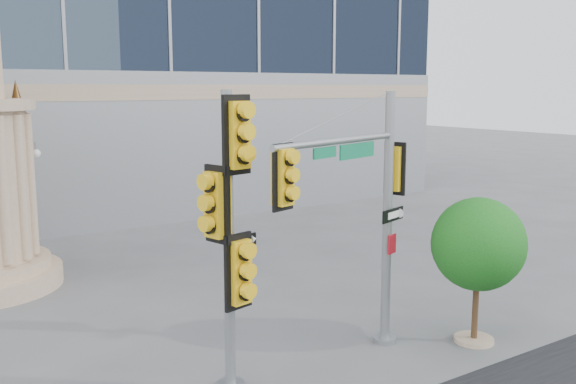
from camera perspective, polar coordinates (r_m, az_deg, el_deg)
ground at (r=13.84m, az=6.67°, el=-13.69°), size 120.00×120.00×0.00m
main_signal_pole at (r=12.55m, az=6.73°, el=-0.38°), size 3.99×1.58×5.31m
secondary_signal_pole at (r=11.00m, az=-5.15°, el=-2.51°), size 0.99×0.71×5.35m
street_tree at (r=14.07m, az=16.61°, el=-4.77°), size 2.01×1.96×3.13m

